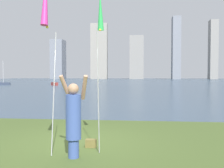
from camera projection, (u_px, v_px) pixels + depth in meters
name	position (u px, v px, depth m)	size (l,w,h in m)	color
ground	(130.00, 83.00, 57.82)	(120.00, 138.00, 0.12)	#475B28
person	(74.00, 117.00, 5.90)	(0.70, 0.52, 1.91)	#3F59A5
kite_flag_left	(46.00, 0.00, 5.61)	(0.16, 0.89, 4.29)	#B2B2B7
kite_flag_right	(100.00, 16.00, 6.34)	(0.16, 0.69, 3.96)	#B2B2B7
bag	(91.00, 143.00, 6.78)	(0.28, 0.18, 0.21)	olive
sailboat_0	(3.00, 83.00, 47.38)	(2.56, 1.82, 4.39)	#333D51
sailboat_2	(55.00, 84.00, 45.59)	(1.70, 1.84, 3.85)	maroon
skyline_tower_0	(58.00, 59.00, 113.66)	(5.35, 6.92, 17.10)	gray
skyline_tower_1	(99.00, 51.00, 111.00)	(7.10, 3.44, 23.74)	gray
skyline_tower_2	(137.00, 58.00, 111.75)	(5.89, 7.30, 18.44)	gray
skyline_tower_3	(176.00, 48.00, 105.54)	(3.31, 4.69, 25.47)	gray
skyline_tower_4	(213.00, 50.00, 105.74)	(3.15, 4.08, 24.14)	gray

